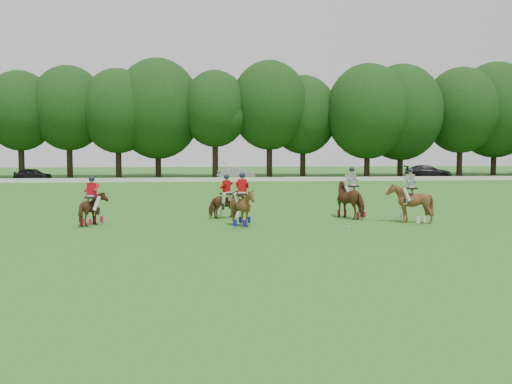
{
  "coord_description": "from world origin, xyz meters",
  "views": [
    {
      "loc": [
        -2.34,
        -21.42,
        3.31
      ],
      "look_at": [
        0.35,
        4.2,
        1.4
      ],
      "focal_mm": 40.0,
      "sensor_mm": 36.0,
      "label": 1
    }
  ],
  "objects": [
    {
      "name": "polo_red_c",
      "position": [
        -0.38,
        2.97,
        0.84
      ],
      "size": [
        1.65,
        1.76,
        2.33
      ],
      "color": "#4B2414",
      "rests_on": "ground"
    },
    {
      "name": "polo_stripe_a",
      "position": [
        5.12,
        5.4,
        0.92
      ],
      "size": [
        1.86,
        2.33,
        2.48
      ],
      "color": "#4B2414",
      "rests_on": "ground"
    },
    {
      "name": "polo_red_a",
      "position": [
        -6.88,
        3.95,
        0.77
      ],
      "size": [
        1.25,
        1.85,
        2.16
      ],
      "color": "#4B2414",
      "rests_on": "ground"
    },
    {
      "name": "car_mid",
      "position": [
        2.11,
        42.5,
        0.68
      ],
      "size": [
        4.34,
        2.35,
        1.36
      ],
      "primitive_type": "imported",
      "rotation": [
        0.0,
        0.0,
        1.81
      ],
      "color": "#ABABB1",
      "rests_on": "ground"
    },
    {
      "name": "polo_red_b",
      "position": [
        -0.9,
        5.86,
        0.74
      ],
      "size": [
        1.81,
        1.82,
        2.67
      ],
      "color": "#4B2414",
      "rests_on": "ground"
    },
    {
      "name": "boundary_rail",
      "position": [
        0.0,
        38.0,
        0.22
      ],
      "size": [
        120.0,
        0.1,
        0.44
      ],
      "primitive_type": "cube",
      "color": "white",
      "rests_on": "ground"
    },
    {
      "name": "polo_ball",
      "position": [
        4.09,
        2.01,
        0.04
      ],
      "size": [
        0.09,
        0.09,
        0.09
      ],
      "primitive_type": "sphere",
      "color": "white",
      "rests_on": "ground"
    },
    {
      "name": "tree_line",
      "position": [
        0.26,
        48.05,
        8.23
      ],
      "size": [
        117.98,
        14.32,
        14.75
      ],
      "color": "black",
      "rests_on": "ground"
    },
    {
      "name": "polo_stripe_b",
      "position": [
        7.27,
        3.41,
        0.92
      ],
      "size": [
        2.08,
        2.15,
        2.49
      ],
      "color": "#4B2414",
      "rests_on": "ground"
    },
    {
      "name": "car_right",
      "position": [
        24.54,
        42.5,
        0.77
      ],
      "size": [
        5.65,
        3.24,
        1.54
      ],
      "primitive_type": "imported",
      "rotation": [
        0.0,
        0.0,
        1.36
      ],
      "color": "black",
      "rests_on": "ground"
    },
    {
      "name": "ground",
      "position": [
        0.0,
        0.0,
        0.0
      ],
      "size": [
        180.0,
        180.0,
        0.0
      ],
      "primitive_type": "plane",
      "color": "#27691E",
      "rests_on": "ground"
    },
    {
      "name": "car_left",
      "position": [
        -19.99,
        42.5,
        0.67
      ],
      "size": [
        4.23,
        2.5,
        1.35
      ],
      "primitive_type": "imported",
      "rotation": [
        0.0,
        0.0,
        1.33
      ],
      "color": "black",
      "rests_on": "ground"
    }
  ]
}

